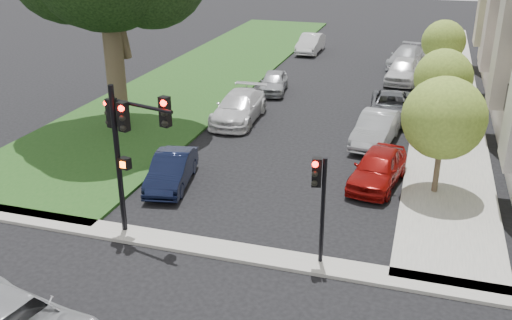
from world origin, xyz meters
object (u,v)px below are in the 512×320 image
(car_parked_9, at_px, (311,44))
(small_tree_c, at_px, (444,42))
(small_tree_b, at_px, (443,78))
(traffic_signal_main, at_px, (127,135))
(car_parked_1, at_px, (376,129))
(car_parked_5, at_px, (172,170))
(car_parked_0, at_px, (378,168))
(traffic_signal_secondary, at_px, (320,192))
(car_parked_6, at_px, (239,107))
(car_parked_3, at_px, (403,70))
(car_parked_7, at_px, (274,82))
(car_parked_2, at_px, (391,106))
(small_tree_a, at_px, (444,118))
(car_parked_4, at_px, (406,57))

(car_parked_9, bearing_deg, small_tree_c, -33.56)
(small_tree_b, bearing_deg, traffic_signal_main, -125.62)
(car_parked_1, relative_size, car_parked_5, 1.13)
(car_parked_9, bearing_deg, car_parked_0, -70.88)
(traffic_signal_secondary, bearing_deg, car_parked_0, 79.56)
(small_tree_b, height_order, car_parked_1, small_tree_b)
(small_tree_c, xyz_separation_m, car_parked_0, (-2.22, -16.75, -2.01))
(car_parked_0, bearing_deg, car_parked_6, 151.95)
(car_parked_3, relative_size, car_parked_9, 1.05)
(traffic_signal_main, relative_size, car_parked_0, 1.23)
(traffic_signal_main, xyz_separation_m, car_parked_7, (-0.13, 17.98, -2.90))
(car_parked_0, distance_m, car_parked_5, 8.21)
(car_parked_3, bearing_deg, car_parked_2, -86.76)
(small_tree_c, xyz_separation_m, car_parked_6, (-10.03, -10.88, -1.97))
(car_parked_3, bearing_deg, car_parked_6, -122.04)
(car_parked_1, bearing_deg, small_tree_a, -52.98)
(car_parked_1, bearing_deg, car_parked_0, -76.04)
(car_parked_2, bearing_deg, car_parked_7, 155.30)
(car_parked_4, bearing_deg, car_parked_7, -118.70)
(traffic_signal_secondary, xyz_separation_m, car_parked_0, (1.18, 6.38, -1.76))
(car_parked_1, xyz_separation_m, car_parked_5, (-7.27, -7.07, -0.09))
(car_parked_0, relative_size, car_parked_2, 0.89)
(car_parked_9, bearing_deg, small_tree_a, -66.36)
(small_tree_b, xyz_separation_m, car_parked_6, (-10.03, -1.18, -2.04))
(small_tree_c, distance_m, car_parked_9, 12.25)
(small_tree_b, bearing_deg, car_parked_7, 154.73)
(car_parked_6, bearing_deg, small_tree_b, 4.59)
(traffic_signal_secondary, bearing_deg, car_parked_9, 102.34)
(car_parked_1, bearing_deg, car_parked_5, -128.70)
(small_tree_a, height_order, car_parked_4, small_tree_a)
(traffic_signal_main, bearing_deg, car_parked_1, 58.03)
(small_tree_a, xyz_separation_m, car_parked_5, (-10.05, -2.25, -2.43))
(car_parked_4, relative_size, car_parked_5, 1.25)
(car_parked_4, bearing_deg, car_parked_0, -79.89)
(car_parked_3, xyz_separation_m, car_parked_9, (-7.64, 7.17, -0.06))
(small_tree_a, relative_size, small_tree_b, 1.10)
(small_tree_b, bearing_deg, car_parked_1, -138.40)
(traffic_signal_secondary, relative_size, car_parked_0, 0.84)
(small_tree_a, height_order, car_parked_5, small_tree_a)
(car_parked_5, relative_size, car_parked_9, 0.88)
(car_parked_4, relative_size, car_parked_6, 0.95)
(car_parked_5, bearing_deg, car_parked_7, 77.75)
(small_tree_a, height_order, car_parked_0, small_tree_a)
(small_tree_a, relative_size, car_parked_6, 0.90)
(small_tree_a, bearing_deg, car_parked_9, 112.67)
(car_parked_1, xyz_separation_m, car_parked_7, (-6.96, 7.05, -0.08))
(car_parked_4, height_order, car_parked_9, car_parked_9)
(car_parked_7, bearing_deg, car_parked_2, -30.06)
(car_parked_5, relative_size, car_parked_7, 1.03)
(car_parked_6, relative_size, car_parked_7, 1.35)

